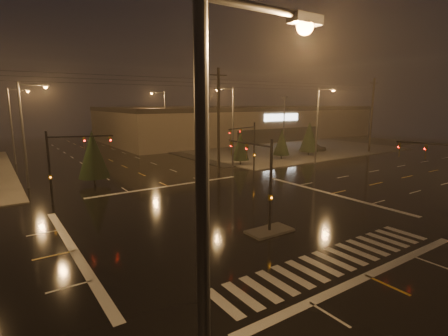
# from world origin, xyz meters

# --- Properties ---
(ground) EXTENTS (140.00, 140.00, 0.00)m
(ground) POSITION_xyz_m (0.00, 0.00, 0.00)
(ground) COLOR black
(ground) RESTS_ON ground
(sidewalk_ne) EXTENTS (36.00, 36.00, 0.12)m
(sidewalk_ne) POSITION_xyz_m (30.00, 30.00, 0.06)
(sidewalk_ne) COLOR #44423D
(sidewalk_ne) RESTS_ON ground
(median_island) EXTENTS (3.00, 1.60, 0.15)m
(median_island) POSITION_xyz_m (0.00, -4.00, 0.07)
(median_island) COLOR #44423D
(median_island) RESTS_ON ground
(crosswalk) EXTENTS (15.00, 2.60, 0.01)m
(crosswalk) POSITION_xyz_m (0.00, -9.00, 0.01)
(crosswalk) COLOR beige
(crosswalk) RESTS_ON ground
(stop_bar_near) EXTENTS (16.00, 0.50, 0.01)m
(stop_bar_near) POSITION_xyz_m (0.00, -11.00, 0.01)
(stop_bar_near) COLOR beige
(stop_bar_near) RESTS_ON ground
(stop_bar_far) EXTENTS (16.00, 0.50, 0.01)m
(stop_bar_far) POSITION_xyz_m (0.00, 11.00, 0.01)
(stop_bar_far) COLOR beige
(stop_bar_far) RESTS_ON ground
(parking_lot) EXTENTS (50.00, 24.00, 0.08)m
(parking_lot) POSITION_xyz_m (35.00, 28.00, 0.04)
(parking_lot) COLOR black
(parking_lot) RESTS_ON ground
(retail_building) EXTENTS (60.20, 28.30, 7.20)m
(retail_building) POSITION_xyz_m (35.00, 45.99, 3.84)
(retail_building) COLOR #685E4A
(retail_building) RESTS_ON ground
(signal_mast_median) EXTENTS (0.25, 4.59, 6.00)m
(signal_mast_median) POSITION_xyz_m (0.00, -3.07, 3.75)
(signal_mast_median) COLOR black
(signal_mast_median) RESTS_ON ground
(signal_mast_ne) EXTENTS (4.84, 1.86, 6.00)m
(signal_mast_ne) POSITION_xyz_m (9.50, 10.14, 3.79)
(signal_mast_ne) COLOR black
(signal_mast_ne) RESTS_ON ground
(signal_mast_nw) EXTENTS (4.84, 1.86, 6.00)m
(signal_mast_nw) POSITION_xyz_m (-9.50, 10.14, 3.79)
(signal_mast_nw) COLOR black
(signal_mast_nw) RESTS_ON ground
(signal_mast_se) EXTENTS (1.55, 3.87, 6.00)m
(signal_mast_se) POSITION_xyz_m (10.23, -9.75, 3.71)
(signal_mast_se) COLOR black
(signal_mast_se) RESTS_ON ground
(streetlight_0) EXTENTS (2.77, 0.32, 10.00)m
(streetlight_0) POSITION_xyz_m (-11.18, -15.00, 5.80)
(streetlight_0) COLOR #38383A
(streetlight_0) RESTS_ON ground
(streetlight_1) EXTENTS (2.77, 0.32, 10.00)m
(streetlight_1) POSITION_xyz_m (-11.18, 18.00, 5.80)
(streetlight_1) COLOR #38383A
(streetlight_1) RESTS_ON ground
(streetlight_2) EXTENTS (2.77, 0.32, 10.00)m
(streetlight_2) POSITION_xyz_m (-11.18, 34.00, 5.80)
(streetlight_2) COLOR #38383A
(streetlight_2) RESTS_ON ground
(streetlight_3) EXTENTS (2.77, 0.32, 10.00)m
(streetlight_3) POSITION_xyz_m (11.18, 16.00, 5.80)
(streetlight_3) COLOR #38383A
(streetlight_3) RESTS_ON ground
(streetlight_4) EXTENTS (2.77, 0.32, 10.00)m
(streetlight_4) POSITION_xyz_m (11.18, 36.00, 5.80)
(streetlight_4) COLOR #38383A
(streetlight_4) RESTS_ON ground
(streetlight_6) EXTENTS (0.32, 2.77, 10.00)m
(streetlight_6) POSITION_xyz_m (22.00, 11.18, 5.80)
(streetlight_6) COLOR #38383A
(streetlight_6) RESTS_ON ground
(utility_pole_1) EXTENTS (2.20, 0.32, 12.00)m
(utility_pole_1) POSITION_xyz_m (8.00, 14.00, 6.13)
(utility_pole_1) COLOR black
(utility_pole_1) RESTS_ON ground
(utility_pole_2) EXTENTS (2.20, 0.32, 12.00)m
(utility_pole_2) POSITION_xyz_m (38.00, 14.00, 6.13)
(utility_pole_2) COLOR black
(utility_pole_2) RESTS_ON ground
(conifer_0) EXTENTS (2.30, 2.30, 4.29)m
(conifer_0) POSITION_xyz_m (13.05, 16.44, 2.49)
(conifer_0) COLOR black
(conifer_0) RESTS_ON ground
(conifer_1) EXTENTS (2.37, 2.37, 4.40)m
(conifer_1) POSITION_xyz_m (20.65, 16.68, 2.55)
(conifer_1) COLOR black
(conifer_1) RESTS_ON ground
(conifer_2) EXTENTS (2.93, 2.93, 5.28)m
(conifer_2) POSITION_xyz_m (26.67, 16.95, 2.99)
(conifer_2) COLOR black
(conifer_2) RESTS_ON ground
(conifer_3) EXTENTS (3.05, 3.05, 5.46)m
(conifer_3) POSITION_xyz_m (-5.74, 16.05, 3.08)
(conifer_3) COLOR black
(conifer_3) RESTS_ON ground
(car_parked) EXTENTS (3.06, 4.46, 1.41)m
(car_parked) POSITION_xyz_m (31.45, 20.10, 0.70)
(car_parked) COLOR black
(car_parked) RESTS_ON ground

